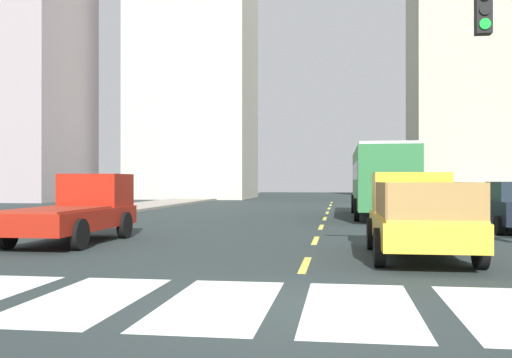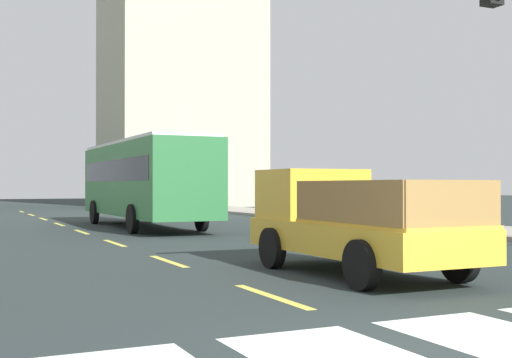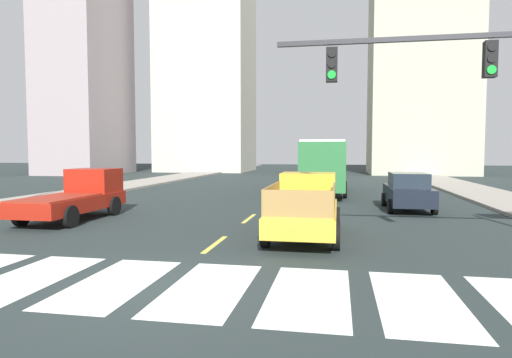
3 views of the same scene
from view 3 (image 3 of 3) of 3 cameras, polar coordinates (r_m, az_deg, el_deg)
The scene contains 23 objects.
ground_plane at distance 9.40m, azimuth -12.16°, elevation -13.26°, with size 160.00×160.00×0.00m, color #26302F.
sidewalk_right at distance 27.86m, azimuth 29.05°, elevation -2.25°, with size 3.81×110.00×0.15m, color gray.
sidewalk_left at distance 30.82m, azimuth -20.48°, elevation -1.50°, with size 3.81×110.00×0.15m, color gray.
crosswalk_stripe_3 at distance 10.87m, azimuth -27.13°, elevation -11.23°, with size 1.53×3.59×0.01m, color white.
crosswalk_stripe_4 at distance 9.81m, azimuth -17.66°, elevation -12.60°, with size 1.53×3.59×0.01m, color white.
crosswalk_stripe_5 at distance 9.07m, azimuth -6.18°, elevation -13.79°, with size 1.53×3.59×0.01m, color white.
crosswalk_stripe_6 at distance 8.74m, azimuth 6.84°, elevation -14.50°, with size 1.53×3.59×0.01m, color white.
crosswalk_stripe_7 at distance 8.84m, azimuth 20.25°, elevation -14.47°, with size 1.53×3.59×0.01m, color white.
lane_dash_0 at distance 13.06m, azimuth -5.30°, elevation -8.37°, with size 0.16×2.40×0.01m, color #D6CB4B.
lane_dash_1 at distance 17.85m, azimuth -0.90°, elevation -5.10°, with size 0.16×2.40×0.01m, color #D6CB4B.
lane_dash_2 at distance 22.72m, azimuth 1.61°, elevation -3.21°, with size 0.16×2.40×0.01m, color #D6CB4B.
lane_dash_3 at distance 27.64m, azimuth 3.22°, elevation -1.99°, with size 0.16×2.40×0.01m, color #D6CB4B.
lane_dash_4 at distance 32.59m, azimuth 4.35°, elevation -1.13°, with size 0.16×2.40×0.01m, color #D6CB4B.
lane_dash_5 at distance 37.55m, azimuth 5.17°, elevation -0.50°, with size 0.16×2.40×0.01m, color #D6CB4B.
lane_dash_6 at distance 42.52m, azimuth 5.81°, elevation -0.02°, with size 0.16×2.40×0.01m, color #D6CB4B.
lane_dash_7 at distance 47.49m, azimuth 6.31°, elevation 0.36°, with size 0.16×2.40×0.01m, color #D6CB4B.
pickup_stakebed at distance 14.32m, azimuth 6.42°, elevation -3.53°, with size 2.18×5.20×1.96m.
pickup_dark at distance 19.12m, azimuth -21.94°, elevation -2.01°, with size 2.18×5.20×1.96m.
city_bus at distance 28.72m, azimuth 8.87°, elevation 2.09°, with size 2.72×10.80×3.32m.
sedan_near_left at distance 21.42m, azimuth 19.00°, elevation -1.53°, with size 2.02×4.40×1.72m.
tower_tall_centre at distance 57.45m, azimuth -21.26°, elevation 14.85°, with size 7.32×10.85×28.21m, color gray.
block_mid_left at distance 56.47m, azimuth 20.49°, elevation 13.72°, with size 11.43×9.88×25.62m, color #ADB096.
block_mid_right at distance 61.34m, azimuth -6.39°, elevation 15.96°, with size 11.49×10.25×31.62m, color beige.
Camera 3 is at (3.50, -8.29, 2.72)m, focal length 31.00 mm.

